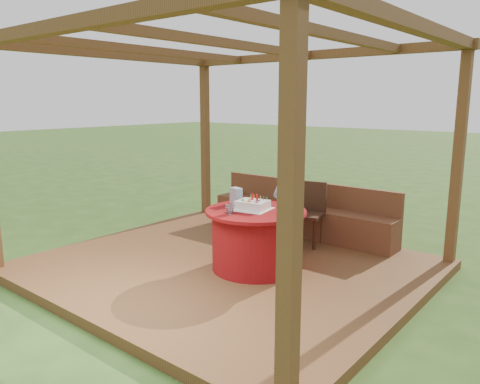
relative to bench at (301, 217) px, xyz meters
The scene contains 10 objects.
ground 1.76m from the bench, 90.00° to the right, with size 60.00×60.00×0.00m, color #2A4B19.
deck 1.75m from the bench, 90.00° to the right, with size 4.50×4.00×0.12m, color brown.
pergola 2.65m from the bench, 90.00° to the right, with size 4.50×4.00×2.72m.
bench is the anchor object (origin of this frame).
table 1.67m from the bench, 77.11° to the right, with size 1.21×1.21×0.73m.
chair 0.53m from the bench, 45.74° to the right, with size 0.52×0.52×0.88m.
elderly_woman 0.85m from the bench, 74.00° to the right, with size 0.42×0.28×1.16m.
birthday_cake 1.75m from the bench, 78.53° to the right, with size 0.47×0.47×0.18m.
gift_bag 1.64m from the bench, 90.43° to the right, with size 0.15×0.09×0.21m, color #E191C3.
drinking_glass 2.07m from the bench, 82.25° to the right, with size 0.11×0.11×0.11m, color white.
Camera 1 is at (3.65, -4.24, 2.14)m, focal length 35.00 mm.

